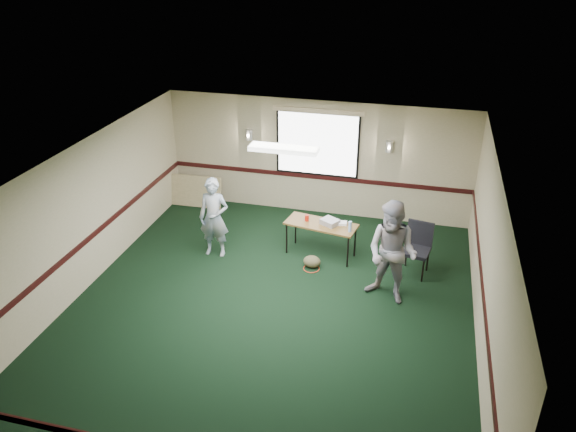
% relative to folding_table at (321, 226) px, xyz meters
% --- Properties ---
extents(ground, '(8.00, 8.00, 0.00)m').
position_rel_folding_table_xyz_m(ground, '(-0.50, -2.06, -0.67)').
color(ground, black).
rests_on(ground, ground).
extents(room_shell, '(8.00, 8.02, 8.00)m').
position_rel_folding_table_xyz_m(room_shell, '(-0.50, 0.07, 0.91)').
color(room_shell, tan).
rests_on(room_shell, ground).
extents(folding_table, '(1.51, 0.82, 0.72)m').
position_rel_folding_table_xyz_m(folding_table, '(0.00, 0.00, 0.00)').
color(folding_table, brown).
rests_on(folding_table, ground).
extents(projector, '(0.42, 0.40, 0.11)m').
position_rel_folding_table_xyz_m(projector, '(0.17, 0.01, 0.11)').
color(projector, '#94939B').
rests_on(projector, folding_table).
extents(game_console, '(0.21, 0.18, 0.05)m').
position_rel_folding_table_xyz_m(game_console, '(0.41, 0.08, 0.08)').
color(game_console, white).
rests_on(game_console, folding_table).
extents(red_cup, '(0.08, 0.08, 0.13)m').
position_rel_folding_table_xyz_m(red_cup, '(-0.31, 0.05, 0.12)').
color(red_cup, '#AF1B0B').
rests_on(red_cup, folding_table).
extents(water_bottle, '(0.07, 0.07, 0.22)m').
position_rel_folding_table_xyz_m(water_bottle, '(0.61, -0.19, 0.16)').
color(water_bottle, '#8FB7EA').
rests_on(water_bottle, folding_table).
extents(duffel_bag, '(0.35, 0.27, 0.24)m').
position_rel_folding_table_xyz_m(duffel_bag, '(-0.07, -0.52, -0.54)').
color(duffel_bag, brown).
rests_on(duffel_bag, ground).
extents(cable_coil, '(0.40, 0.40, 0.02)m').
position_rel_folding_table_xyz_m(cable_coil, '(-0.06, -0.60, -0.66)').
color(cable_coil, red).
rests_on(cable_coil, ground).
extents(folded_table, '(1.49, 0.25, 0.76)m').
position_rel_folding_table_xyz_m(folded_table, '(-3.49, 1.54, -0.29)').
color(folded_table, tan).
rests_on(folded_table, ground).
extents(conference_chair, '(0.59, 0.61, 1.03)m').
position_rel_folding_table_xyz_m(conference_chair, '(1.92, -0.16, -0.06)').
color(conference_chair, black).
rests_on(conference_chair, ground).
extents(person_left, '(0.63, 0.43, 1.67)m').
position_rel_folding_table_xyz_m(person_left, '(-2.10, -0.50, 0.17)').
color(person_left, '#446A96').
rests_on(person_left, ground).
extents(person_right, '(1.14, 1.02, 1.92)m').
position_rel_folding_table_xyz_m(person_right, '(1.50, -1.23, 0.30)').
color(person_right, '#758BB6').
rests_on(person_right, ground).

